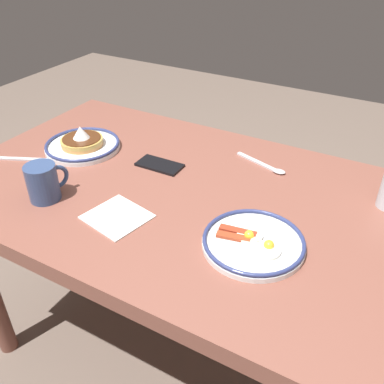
% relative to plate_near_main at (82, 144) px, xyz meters
% --- Properties ---
extents(ground_plane, '(6.00, 6.00, 0.00)m').
position_rel_plate_near_main_xyz_m(ground_plane, '(-0.41, 0.05, -0.75)').
color(ground_plane, '#69584D').
extents(dining_table, '(1.36, 0.84, 0.73)m').
position_rel_plate_near_main_xyz_m(dining_table, '(-0.41, 0.05, -0.11)').
color(dining_table, brown).
rests_on(dining_table, ground_plane).
extents(plate_near_main, '(0.25, 0.25, 0.08)m').
position_rel_plate_near_main_xyz_m(plate_near_main, '(0.00, 0.00, 0.00)').
color(plate_near_main, white).
rests_on(plate_near_main, dining_table).
extents(plate_center_pancakes, '(0.25, 0.25, 0.04)m').
position_rel_plate_near_main_xyz_m(plate_center_pancakes, '(-0.69, 0.18, -0.01)').
color(plate_center_pancakes, white).
rests_on(plate_center_pancakes, dining_table).
extents(coffee_mug, '(0.08, 0.12, 0.10)m').
position_rel_plate_near_main_xyz_m(coffee_mug, '(-0.11, 0.27, 0.04)').
color(coffee_mug, '#334772').
rests_on(coffee_mug, dining_table).
extents(cell_phone, '(0.14, 0.07, 0.01)m').
position_rel_plate_near_main_xyz_m(cell_phone, '(-0.29, -0.03, -0.01)').
color(cell_phone, black).
rests_on(cell_phone, dining_table).
extents(paper_napkin, '(0.18, 0.17, 0.00)m').
position_rel_plate_near_main_xyz_m(paper_napkin, '(-0.34, 0.25, -0.02)').
color(paper_napkin, white).
rests_on(paper_napkin, dining_table).
extents(fork_near, '(0.19, 0.10, 0.01)m').
position_rel_plate_near_main_xyz_m(fork_near, '(0.11, 0.15, -0.02)').
color(fork_near, silver).
rests_on(fork_near, dining_table).
extents(tea_spoon, '(0.18, 0.07, 0.01)m').
position_rel_plate_near_main_xyz_m(tea_spoon, '(-0.59, -0.19, -0.01)').
color(tea_spoon, silver).
rests_on(tea_spoon, dining_table).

